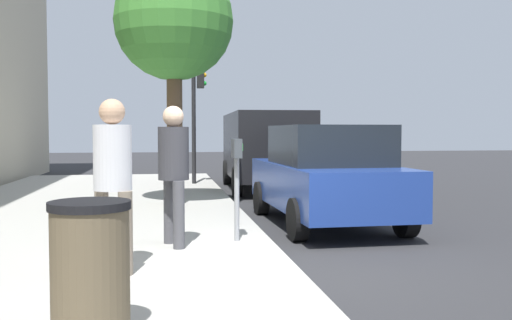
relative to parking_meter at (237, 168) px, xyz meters
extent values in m
plane|color=#2B2B2D|center=(-1.19, -0.49, -1.17)|extent=(80.00, 80.00, 0.00)
cube|color=#A8A59E|center=(-1.19, 2.51, -1.09)|extent=(28.00, 6.00, 0.15)
cylinder|color=gray|center=(0.00, 0.00, -0.44)|extent=(0.07, 0.07, 1.15)
cube|color=#383D42|center=(-0.10, 0.00, 0.26)|extent=(0.16, 0.11, 0.26)
cube|color=#383D42|center=(0.10, 0.00, 0.26)|extent=(0.16, 0.11, 0.26)
cube|color=#268C33|center=(-0.10, -0.06, 0.28)|extent=(0.10, 0.01, 0.10)
cube|color=#268C33|center=(0.10, -0.06, 0.28)|extent=(0.10, 0.01, 0.10)
cylinder|color=#47474C|center=(-0.03, 0.93, -0.58)|extent=(0.15, 0.15, 0.88)
cylinder|color=#47474C|center=(-0.41, 0.81, -0.58)|extent=(0.15, 0.15, 0.88)
cylinder|color=#333338|center=(-0.22, 0.87, 0.21)|extent=(0.40, 0.40, 0.70)
sphere|color=beige|center=(-0.22, 0.87, 0.69)|extent=(0.27, 0.27, 0.27)
cylinder|color=#726656|center=(-1.38, 1.67, -0.57)|extent=(0.15, 0.15, 0.88)
cylinder|color=#726656|center=(-1.68, 1.39, -0.57)|extent=(0.15, 0.15, 0.88)
cylinder|color=silver|center=(-1.53, 1.53, 0.22)|extent=(0.41, 0.41, 0.70)
sphere|color=tan|center=(-1.53, 1.53, 0.71)|extent=(0.28, 0.28, 0.28)
cube|color=navy|center=(2.04, -1.84, -0.46)|extent=(4.45, 1.96, 0.76)
cube|color=black|center=(1.84, -1.84, 0.26)|extent=(2.24, 1.75, 0.68)
cylinder|color=black|center=(3.44, -0.93, -0.84)|extent=(0.67, 0.24, 0.66)
cylinder|color=black|center=(3.49, -2.67, -0.84)|extent=(0.67, 0.24, 0.66)
cylinder|color=black|center=(0.58, -1.00, -0.84)|extent=(0.67, 0.24, 0.66)
cylinder|color=black|center=(0.63, -2.75, -0.84)|extent=(0.67, 0.24, 0.66)
cube|color=black|center=(8.27, -1.84, 0.11)|extent=(5.26, 2.17, 1.80)
cylinder|color=black|center=(9.99, -0.94, -0.79)|extent=(0.77, 0.24, 0.76)
cylinder|color=black|center=(9.93, -2.84, -0.79)|extent=(0.77, 0.24, 0.76)
cylinder|color=black|center=(6.61, -0.83, -0.79)|extent=(0.77, 0.24, 0.76)
cylinder|color=black|center=(6.55, -2.73, -0.79)|extent=(0.77, 0.24, 0.76)
cylinder|color=brown|center=(4.10, 0.77, 0.51)|extent=(0.32, 0.32, 3.04)
sphere|color=#3D8130|center=(4.10, 0.77, 2.76)|extent=(2.43, 2.43, 2.43)
cylinder|color=black|center=(8.86, 0.15, 0.78)|extent=(0.12, 0.12, 3.60)
cube|color=black|center=(8.86, -0.05, 2.13)|extent=(0.24, 0.20, 0.76)
sphere|color=red|center=(8.86, -0.16, 2.37)|extent=(0.14, 0.14, 0.14)
sphere|color=orange|center=(8.86, -0.16, 2.13)|extent=(0.14, 0.14, 0.14)
sphere|color=green|center=(8.86, -0.16, 1.89)|extent=(0.14, 0.14, 0.14)
cylinder|color=brown|center=(-3.55, 1.51, -0.54)|extent=(0.56, 0.56, 0.95)
cylinder|color=black|center=(-3.55, 1.51, -0.04)|extent=(0.59, 0.59, 0.06)
camera|label=1|loc=(-7.76, 0.97, 0.49)|focal=40.00mm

